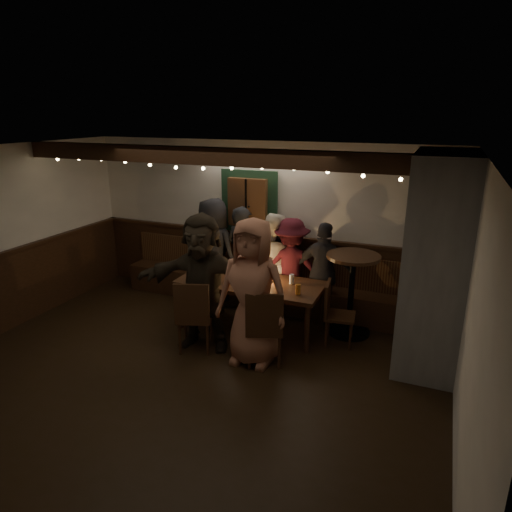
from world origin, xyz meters
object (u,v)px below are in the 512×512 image
at_px(person_f, 202,282).
at_px(high_top, 352,284).
at_px(chair_end, 334,310).
at_px(person_e, 324,273).
at_px(person_b, 242,257).
at_px(person_c, 272,262).
at_px(dining_table, 250,286).
at_px(chair_near_left, 194,313).
at_px(person_d, 291,267).
at_px(person_g, 253,292).
at_px(chair_near_right, 264,324).
at_px(person_a, 214,252).

bearing_deg(person_f, high_top, 25.90).
distance_m(chair_end, person_e, 0.76).
bearing_deg(person_e, chair_end, 118.34).
relative_size(high_top, person_b, 0.71).
distance_m(chair_end, person_c, 1.40).
relative_size(dining_table, chair_near_left, 2.07).
height_order(person_d, person_g, person_g).
relative_size(person_c, person_f, 0.86).
bearing_deg(dining_table, chair_near_left, -114.88).
xyz_separation_m(person_c, person_g, (0.33, -1.57, 0.15)).
relative_size(chair_end, high_top, 0.74).
bearing_deg(person_f, person_c, 67.02).
relative_size(dining_table, chair_near_right, 2.05).
bearing_deg(chair_near_left, person_e, 50.34).
height_order(dining_table, person_f, person_f).
xyz_separation_m(person_a, person_e, (1.82, -0.00, -0.11)).
height_order(high_top, person_c, person_c).
height_order(person_c, person_g, person_g).
height_order(person_a, person_g, person_g).
bearing_deg(chair_near_right, person_f, 170.16).
xyz_separation_m(dining_table, person_c, (0.04, 0.77, 0.11)).
relative_size(chair_end, person_e, 0.57).
relative_size(person_a, person_f, 0.95).
relative_size(chair_near_left, person_c, 0.63).
distance_m(chair_near_left, chair_near_right, 0.96).
xyz_separation_m(person_c, person_e, (0.85, -0.09, -0.03)).
bearing_deg(person_f, chair_end, 18.03).
distance_m(chair_near_left, person_f, 0.41).
xyz_separation_m(person_d, person_e, (0.54, -0.07, -0.00)).
xyz_separation_m(person_a, person_b, (0.47, 0.08, -0.05)).
bearing_deg(chair_near_left, person_a, 108.43).
bearing_deg(high_top, person_d, 161.96).
bearing_deg(person_d, person_a, -12.67).
bearing_deg(person_c, person_a, -2.65).
xyz_separation_m(person_f, person_g, (0.75, -0.11, 0.02)).
bearing_deg(person_b, chair_near_right, 138.53).
xyz_separation_m(chair_end, person_f, (-1.58, -0.74, 0.42)).
height_order(chair_near_right, chair_end, chair_near_right).
xyz_separation_m(chair_near_right, high_top, (0.80, 1.28, 0.18)).
relative_size(person_e, person_g, 0.82).
distance_m(high_top, person_g, 1.58).
bearing_deg(dining_table, chair_end, 2.07).
height_order(chair_end, person_g, person_g).
bearing_deg(chair_near_right, person_d, 97.10).
bearing_deg(person_e, person_g, 73.03).
bearing_deg(person_d, person_f, 47.53).
bearing_deg(chair_near_right, person_e, 77.64).
bearing_deg(dining_table, person_d, 64.72).
relative_size(person_b, person_g, 0.88).
bearing_deg(person_b, dining_table, 137.72).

